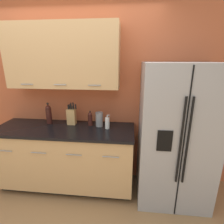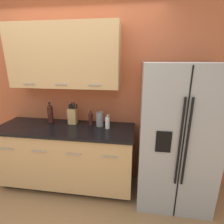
% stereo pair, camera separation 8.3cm
% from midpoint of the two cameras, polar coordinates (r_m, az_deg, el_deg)
% --- Properties ---
extents(wall_back, '(10.00, 0.39, 2.60)m').
position_cam_midpoint_polar(wall_back, '(2.64, -14.16, 7.66)').
color(wall_back, '#BC5B38').
rests_on(wall_back, ground_plane).
extents(counter_unit, '(1.92, 0.64, 0.92)m').
position_cam_midpoint_polar(counter_unit, '(2.71, -15.46, -13.95)').
color(counter_unit, black).
rests_on(counter_unit, ground_plane).
extents(refrigerator, '(0.89, 0.73, 1.80)m').
position_cam_midpoint_polar(refrigerator, '(2.36, 18.94, -7.30)').
color(refrigerator, '#9E9EA0').
rests_on(refrigerator, ground_plane).
extents(knife_block, '(0.13, 0.09, 0.32)m').
position_cam_midpoint_polar(knife_block, '(2.58, -13.96, -1.30)').
color(knife_block, tan).
rests_on(knife_block, counter_unit).
extents(wine_bottle, '(0.08, 0.08, 0.31)m').
position_cam_midpoint_polar(wine_bottle, '(2.71, -20.78, -0.61)').
color(wine_bottle, '#3D1914').
rests_on(wine_bottle, counter_unit).
extents(soap_dispenser, '(0.06, 0.06, 0.20)m').
position_cam_midpoint_polar(soap_dispenser, '(2.36, -2.55, -3.55)').
color(soap_dispenser, white).
rests_on(soap_dispenser, counter_unit).
extents(oil_bottle, '(0.06, 0.06, 0.21)m').
position_cam_midpoint_polar(oil_bottle, '(2.49, -8.09, -2.18)').
color(oil_bottle, '#3D1914').
rests_on(oil_bottle, counter_unit).
extents(steel_canister, '(0.11, 0.11, 0.22)m').
position_cam_midpoint_polar(steel_canister, '(2.45, -5.13, -2.39)').
color(steel_canister, gray).
rests_on(steel_canister, counter_unit).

